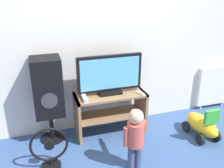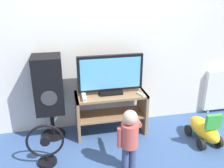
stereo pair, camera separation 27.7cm
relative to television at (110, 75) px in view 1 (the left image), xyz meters
The scene contains 11 objects.
ground_plane 0.86m from the television, 90.00° to the right, with size 16.00×16.00×0.00m, color #38568C.
wall_back 0.54m from the television, 90.00° to the left, with size 10.00×0.06×2.60m.
tv_stand 0.46m from the television, 90.00° to the right, with size 0.93×0.40×0.58m.
television is the anchor object (origin of this frame).
game_console 0.44m from the television, 163.17° to the right, with size 0.05×0.19×0.05m.
remote_primary 0.47m from the television, 22.02° to the right, with size 0.08×0.13×0.03m.
child 0.89m from the television, 86.90° to the right, with size 0.28×0.43×0.73m.
speaker_tower 0.79m from the television, behind, with size 0.36×0.34×1.12m.
floor_fan 1.16m from the television, 148.39° to the right, with size 0.42×0.21×0.51m.
ride_on_toy 1.40m from the television, 23.86° to the right, with size 0.29×0.58×0.47m.
radiator 1.90m from the television, ahead, with size 0.60×0.08×0.70m.
Camera 1 is at (-0.88, -2.65, 1.93)m, focal length 40.00 mm.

